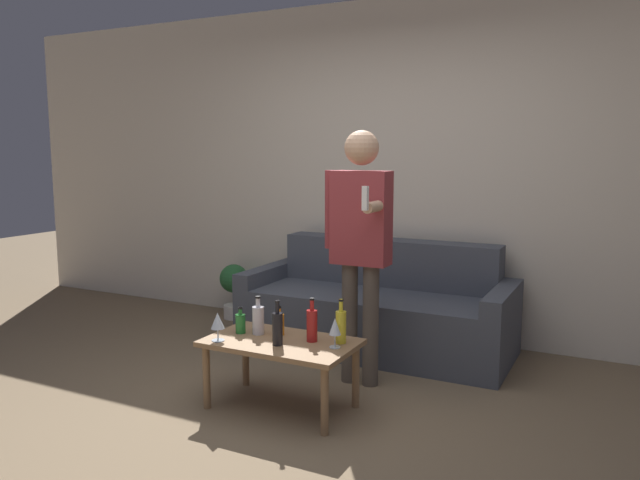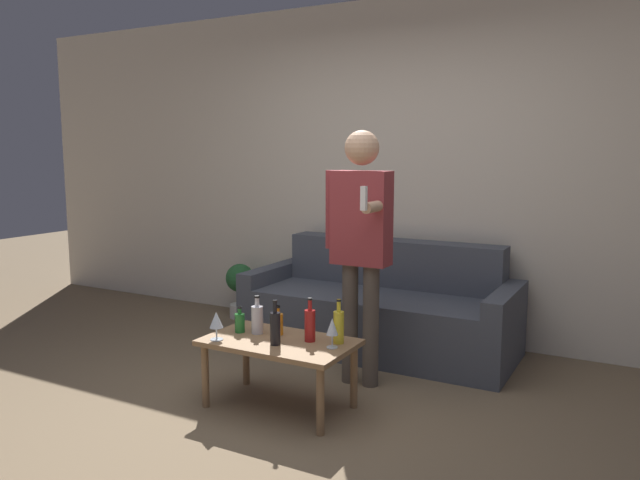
{
  "view_description": "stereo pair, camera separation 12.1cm",
  "coord_description": "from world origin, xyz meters",
  "px_view_note": "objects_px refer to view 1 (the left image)",
  "views": [
    {
      "loc": [
        1.72,
        -2.65,
        1.51
      ],
      "look_at": [
        -0.03,
        0.79,
        0.95
      ],
      "focal_mm": 35.0,
      "sensor_mm": 36.0,
      "label": 1
    },
    {
      "loc": [
        1.82,
        -2.6,
        1.51
      ],
      "look_at": [
        -0.03,
        0.79,
        0.95
      ],
      "focal_mm": 35.0,
      "sensor_mm": 36.0,
      "label": 2
    }
  ],
  "objects_px": {
    "couch": "(377,310)",
    "person_standing_front": "(360,234)",
    "coffee_table": "(281,349)",
    "bottle_orange": "(279,324)"
  },
  "relations": [
    {
      "from": "couch",
      "to": "person_standing_front",
      "type": "bearing_deg",
      "value": -77.33
    },
    {
      "from": "coffee_table",
      "to": "person_standing_front",
      "type": "bearing_deg",
      "value": 66.33
    },
    {
      "from": "bottle_orange",
      "to": "coffee_table",
      "type": "bearing_deg",
      "value": -53.95
    },
    {
      "from": "couch",
      "to": "person_standing_front",
      "type": "xyz_separation_m",
      "value": [
        0.17,
        -0.74,
        0.68
      ]
    },
    {
      "from": "couch",
      "to": "bottle_orange",
      "type": "height_order",
      "value": "couch"
    },
    {
      "from": "coffee_table",
      "to": "bottle_orange",
      "type": "relative_size",
      "value": 4.94
    },
    {
      "from": "bottle_orange",
      "to": "person_standing_front",
      "type": "height_order",
      "value": "person_standing_front"
    },
    {
      "from": "couch",
      "to": "coffee_table",
      "type": "relative_size",
      "value": 2.31
    },
    {
      "from": "couch",
      "to": "bottle_orange",
      "type": "xyz_separation_m",
      "value": [
        -0.15,
        -1.22,
        0.18
      ]
    },
    {
      "from": "couch",
      "to": "bottle_orange",
      "type": "bearing_deg",
      "value": -96.94
    }
  ]
}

